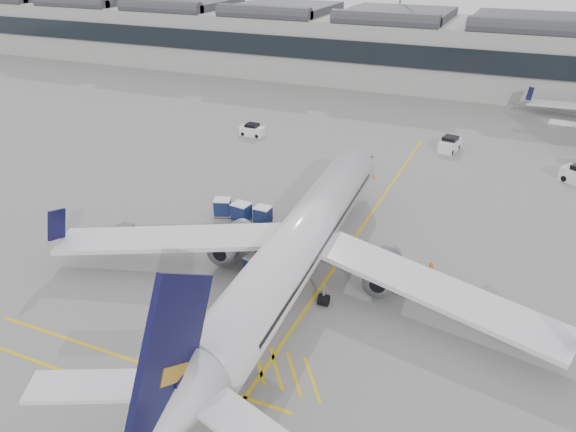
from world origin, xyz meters
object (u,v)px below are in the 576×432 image
at_px(baggage_cart_a, 255,265).
at_px(pushback_tug, 126,234).
at_px(belt_loader, 271,243).
at_px(ramp_agent_a, 297,226).
at_px(ramp_agent_b, 294,247).
at_px(airliner_main, 298,246).

bearing_deg(baggage_cart_a, pushback_tug, -167.10).
relative_size(belt_loader, ramp_agent_a, 2.23).
distance_m(belt_loader, pushback_tug, 12.84).
relative_size(belt_loader, baggage_cart_a, 2.37).
bearing_deg(ramp_agent_a, pushback_tug, 159.61).
bearing_deg(ramp_agent_b, baggage_cart_a, 45.51).
height_order(belt_loader, baggage_cart_a, belt_loader).
height_order(belt_loader, ramp_agent_b, ramp_agent_b).
bearing_deg(airliner_main, belt_loader, 132.68).
xyz_separation_m(airliner_main, belt_loader, (-4.22, 4.09, -2.84)).
height_order(baggage_cart_a, ramp_agent_b, ramp_agent_b).
bearing_deg(airliner_main, ramp_agent_a, 109.91).
bearing_deg(belt_loader, ramp_agent_a, 52.88).
bearing_deg(belt_loader, airliner_main, -60.30).
distance_m(baggage_cart_a, ramp_agent_a, 7.37).
relative_size(ramp_agent_a, ramp_agent_b, 1.07).
bearing_deg(ramp_agent_a, ramp_agent_b, -118.64).
height_order(ramp_agent_b, pushback_tug, ramp_agent_b).
bearing_deg(belt_loader, pushback_tug, -179.21).
xyz_separation_m(ramp_agent_a, pushback_tug, (-13.45, -6.79, -0.35)).
distance_m(airliner_main, pushback_tug, 16.72).
height_order(ramp_agent_a, ramp_agent_b, ramp_agent_a).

